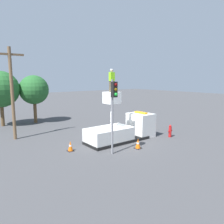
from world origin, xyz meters
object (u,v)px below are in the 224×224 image
traffic_light_pole (114,102)px  tree_right_bg (0,89)px  bucket_truck (122,130)px  worker (112,80)px  tree_left_bg (34,90)px  utility_pole (12,90)px  traffic_cone_rear (70,146)px  fire_hydrant (170,131)px  traffic_cone_curbside (138,144)px

traffic_light_pole → tree_right_bg: size_ratio=0.86×
bucket_truck → worker: size_ratio=3.54×
bucket_truck → traffic_light_pole: size_ratio=1.23×
worker → traffic_light_pole: bearing=-125.4°
worker → traffic_light_pole: worker is taller
tree_left_bg → tree_right_bg: (-3.36, 0.41, 0.16)m
utility_pole → traffic_light_pole: bearing=-62.0°
worker → traffic_light_pole: size_ratio=0.35×
traffic_cone_rear → tree_left_bg: 11.95m
bucket_truck → tree_left_bg: tree_left_bg is taller
tree_right_bg → bucket_truck: bearing=-61.1°
fire_hydrant → traffic_cone_rear: bearing=166.9°
traffic_cone_curbside → utility_pole: utility_pole is taller
traffic_light_pole → traffic_cone_curbside: size_ratio=6.89×
traffic_cone_curbside → utility_pole: 11.02m
traffic_cone_curbside → utility_pole: size_ratio=0.10×
bucket_truck → traffic_cone_rear: bearing=177.7°
fire_hydrant → traffic_cone_rear: size_ratio=1.49×
worker → traffic_cone_rear: bearing=177.0°
tree_right_bg → fire_hydrant: bearing=-52.6°
traffic_light_pole → utility_pole: (-4.25, 8.00, 0.54)m
traffic_cone_curbside → tree_left_bg: 14.56m
tree_left_bg → utility_pole: bearing=-122.5°
traffic_cone_curbside → tree_right_bg: (-6.13, 14.29, 3.57)m
traffic_cone_curbside → traffic_cone_rear: bearing=148.9°
traffic_light_pole → worker: bearing=54.6°
worker → traffic_cone_curbside: size_ratio=2.39×
bucket_truck → traffic_cone_rear: bucket_truck is taller
fire_hydrant → traffic_cone_rear: (-8.58, 2.00, -0.19)m
bucket_truck → utility_pole: size_ratio=0.82×
tree_left_bg → tree_right_bg: bearing=173.0°
tree_left_bg → tree_right_bg: size_ratio=0.92×
fire_hydrant → utility_pole: 13.72m
traffic_cone_rear → traffic_cone_curbside: (4.17, -2.52, -0.00)m
traffic_light_pole → utility_pole: bearing=118.0°
bucket_truck → tree_left_bg: size_ratio=1.14×
worker → traffic_cone_curbside: 5.17m
bucket_truck → fire_hydrant: bearing=-24.8°
traffic_cone_rear → traffic_light_pole: bearing=-50.6°
worker → utility_pole: utility_pole is taller
tree_left_bg → traffic_cone_rear: bearing=-97.0°
bucket_truck → utility_pole: (-6.93, 5.78, 3.25)m
fire_hydrant → worker: bearing=160.1°
utility_pole → tree_left_bg: bearing=57.5°
worker → utility_pole: (-5.83, 5.78, -0.82)m
traffic_cone_rear → tree_right_bg: 12.46m
tree_right_bg → traffic_light_pole: bearing=-74.5°
worker → traffic_cone_rear: worker is taller
traffic_cone_rear → utility_pole: bearing=112.1°
traffic_cone_curbside → worker: bearing=104.7°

